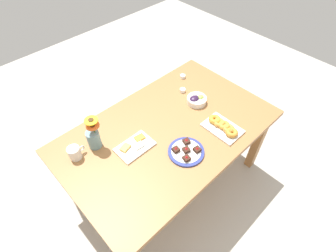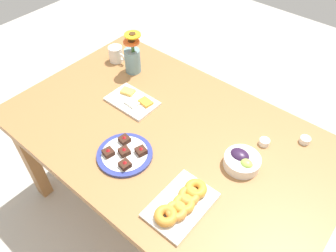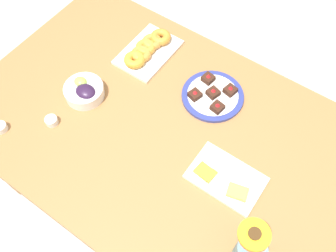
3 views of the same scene
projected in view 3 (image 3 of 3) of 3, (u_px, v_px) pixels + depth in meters
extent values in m
plane|color=#B7B2A8|center=(168.00, 198.00, 2.07)|extent=(6.00, 6.00, 0.00)
cube|color=#9E6B3D|center=(168.00, 134.00, 1.45)|extent=(1.60, 1.00, 0.04)
cube|color=#9E6B3D|center=(108.00, 52.00, 2.16)|extent=(0.07, 0.07, 0.70)
cylinder|color=white|center=(84.00, 91.00, 1.50)|extent=(0.16, 0.16, 0.05)
ellipsoid|color=#2D1938|center=(86.00, 92.00, 1.48)|extent=(0.09, 0.07, 0.04)
ellipsoid|color=#9EC14C|center=(81.00, 82.00, 1.50)|extent=(0.06, 0.05, 0.04)
cube|color=white|center=(226.00, 178.00, 1.33)|extent=(0.26, 0.17, 0.01)
cube|color=#EFB74C|center=(237.00, 192.00, 1.28)|extent=(0.08, 0.07, 0.02)
cube|color=white|center=(225.00, 169.00, 1.33)|extent=(0.07, 0.05, 0.01)
cube|color=orange|center=(205.00, 172.00, 1.32)|extent=(0.08, 0.06, 0.01)
cube|color=white|center=(148.00, 52.00, 1.63)|extent=(0.19, 0.28, 0.01)
torus|color=orange|center=(161.00, 37.00, 1.65)|extent=(0.10, 0.10, 0.04)
torus|color=orange|center=(152.00, 42.00, 1.63)|extent=(0.12, 0.12, 0.03)
torus|color=orange|center=(146.00, 47.00, 1.62)|extent=(0.12, 0.12, 0.03)
torus|color=orange|center=(141.00, 54.00, 1.60)|extent=(0.10, 0.10, 0.03)
torus|color=gold|center=(135.00, 60.00, 1.58)|extent=(0.10, 0.10, 0.04)
cylinder|color=white|center=(1.00, 127.00, 1.43)|extent=(0.05, 0.05, 0.03)
cylinder|color=#C68923|center=(0.00, 126.00, 1.42)|extent=(0.04, 0.04, 0.01)
cylinder|color=white|center=(52.00, 121.00, 1.44)|extent=(0.05, 0.05, 0.03)
cylinder|color=maroon|center=(51.00, 120.00, 1.43)|extent=(0.04, 0.04, 0.01)
cylinder|color=navy|center=(213.00, 96.00, 1.51)|extent=(0.25, 0.25, 0.01)
cylinder|color=white|center=(213.00, 96.00, 1.51)|extent=(0.21, 0.21, 0.01)
cube|color=#381E14|center=(217.00, 107.00, 1.46)|extent=(0.05, 0.05, 0.02)
cone|color=red|center=(218.00, 105.00, 1.44)|extent=(0.02, 0.02, 0.01)
cube|color=#381E14|center=(196.00, 95.00, 1.49)|extent=(0.05, 0.05, 0.02)
cone|color=red|center=(196.00, 92.00, 1.47)|extent=(0.02, 0.02, 0.01)
cube|color=#381E14|center=(230.00, 90.00, 1.50)|extent=(0.05, 0.05, 0.02)
cone|color=red|center=(231.00, 87.00, 1.48)|extent=(0.02, 0.02, 0.01)
cube|color=#381E14|center=(209.00, 79.00, 1.53)|extent=(0.05, 0.05, 0.02)
cone|color=red|center=(210.00, 76.00, 1.51)|extent=(0.02, 0.02, 0.01)
cube|color=#381E14|center=(213.00, 93.00, 1.49)|extent=(0.05, 0.05, 0.02)
cone|color=red|center=(214.00, 90.00, 1.48)|extent=(0.02, 0.02, 0.01)
cylinder|color=#3D702D|center=(250.00, 239.00, 1.04)|extent=(0.01, 0.01, 0.10)
cylinder|color=yellow|center=(254.00, 234.00, 0.99)|extent=(0.09, 0.09, 0.01)
cylinder|color=#472D14|center=(255.00, 234.00, 0.99)|extent=(0.04, 0.04, 0.01)
cylinder|color=#3D702D|center=(252.00, 239.00, 1.06)|extent=(0.01, 0.01, 0.06)
cylinder|color=orange|center=(254.00, 236.00, 1.03)|extent=(0.09, 0.09, 0.01)
cylinder|color=#472D14|center=(255.00, 235.00, 1.02)|extent=(0.04, 0.04, 0.01)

